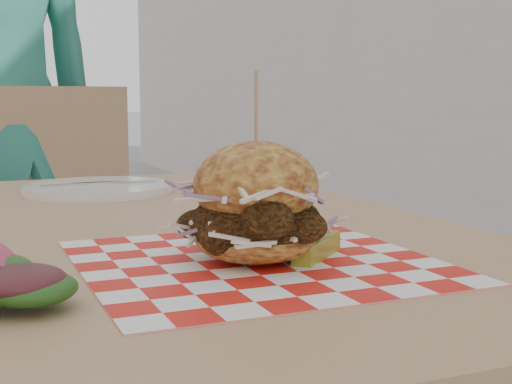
% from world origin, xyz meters
% --- Properties ---
extents(patio_table, '(0.80, 1.20, 0.75)m').
position_xyz_m(patio_table, '(-0.13, 0.13, 0.67)').
color(patio_table, tan).
rests_on(patio_table, ground).
extents(patio_chair, '(0.47, 0.48, 0.95)m').
position_xyz_m(patio_chair, '(-0.14, 1.07, 0.55)').
color(patio_chair, tan).
rests_on(patio_chair, ground).
extents(paper_liner, '(0.36, 0.36, 0.00)m').
position_xyz_m(paper_liner, '(-0.08, -0.14, 0.75)').
color(paper_liner, red).
rests_on(paper_liner, patio_table).
extents(sandwich, '(0.17, 0.17, 0.20)m').
position_xyz_m(sandwich, '(-0.08, -0.14, 0.81)').
color(sandwich, gold).
rests_on(sandwich, paper_liner).
extents(pickle_spear, '(0.08, 0.08, 0.02)m').
position_xyz_m(pickle_spear, '(-0.01, -0.15, 0.76)').
color(pickle_spear, olive).
rests_on(pickle_spear, paper_liner).
extents(place_setting, '(0.27, 0.27, 0.02)m').
position_xyz_m(place_setting, '(-0.13, 0.49, 0.76)').
color(place_setting, white).
rests_on(place_setting, patio_table).
extents(kraft_tray, '(0.15, 0.12, 0.06)m').
position_xyz_m(kraft_tray, '(0.15, 0.47, 0.77)').
color(kraft_tray, olive).
rests_on(kraft_tray, patio_table).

